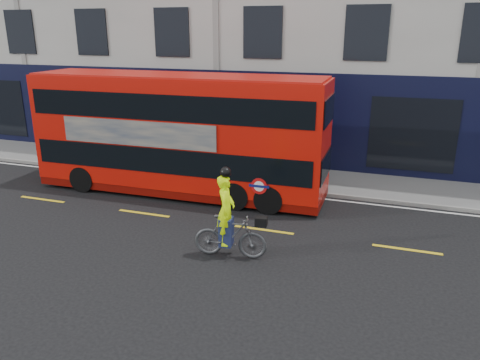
% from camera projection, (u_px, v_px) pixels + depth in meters
% --- Properties ---
extents(ground, '(120.00, 120.00, 0.00)m').
position_uv_depth(ground, '(118.00, 232.00, 13.65)').
color(ground, black).
rests_on(ground, ground).
extents(pavement, '(60.00, 3.00, 0.12)m').
position_uv_depth(pavement, '(205.00, 169.00, 19.49)').
color(pavement, slate).
rests_on(pavement, ground).
extents(kerb, '(60.00, 0.12, 0.13)m').
position_uv_depth(kerb, '(190.00, 180.00, 18.13)').
color(kerb, gray).
rests_on(kerb, ground).
extents(road_edge_line, '(58.00, 0.10, 0.01)m').
position_uv_depth(road_edge_line, '(187.00, 184.00, 17.88)').
color(road_edge_line, silver).
rests_on(road_edge_line, ground).
extents(lane_dashes, '(58.00, 0.12, 0.01)m').
position_uv_depth(lane_dashes, '(144.00, 213.00, 15.00)').
color(lane_dashes, gold).
rests_on(lane_dashes, ground).
extents(bus, '(10.44, 2.55, 4.19)m').
position_uv_depth(bus, '(179.00, 134.00, 16.34)').
color(bus, red).
rests_on(bus, ground).
extents(cyclist, '(1.95, 0.77, 2.42)m').
position_uv_depth(cyclist, '(229.00, 228.00, 11.94)').
color(cyclist, '#4C4F52').
rests_on(cyclist, ground).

